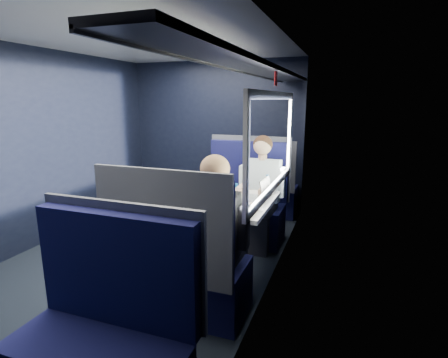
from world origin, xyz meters
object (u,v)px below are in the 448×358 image
(table, at_px, (237,208))
(seat_row_front, at_px, (262,189))
(woman, at_px, (217,227))
(man, at_px, (261,187))
(seat_bay_near, at_px, (242,205))
(seat_bay_far, at_px, (180,268))
(laptop, at_px, (260,194))
(seat_row_back, at_px, (104,344))
(bottle_small, at_px, (267,185))
(cup, at_px, (274,189))

(table, xyz_separation_m, seat_row_front, (-0.18, 1.80, -0.25))
(woman, bearing_deg, man, 90.00)
(seat_bay_near, xyz_separation_m, seat_bay_far, (0.02, -1.74, -0.01))
(seat_bay_far, height_order, man, man)
(seat_row_front, relative_size, laptop, 3.77)
(seat_bay_far, xyz_separation_m, seat_row_back, (0.00, -0.92, -0.00))
(table, bearing_deg, woman, -84.55)
(seat_bay_far, bearing_deg, seat_row_back, -90.00)
(seat_row_front, xyz_separation_m, bottle_small, (0.40, -1.43, 0.42))
(woman, relative_size, laptop, 4.30)
(table, height_order, laptop, laptop)
(seat_bay_near, xyz_separation_m, seat_row_front, (0.02, 0.93, -0.01))
(seat_bay_near, height_order, seat_row_front, seat_bay_near)
(table, height_order, cup, cup)
(table, relative_size, seat_row_front, 0.86)
(table, distance_m, seat_row_front, 1.82)
(seat_bay_far, relative_size, seat_row_back, 1.09)
(man, relative_size, cup, 15.69)
(seat_bay_near, bearing_deg, bottle_small, -50.14)
(woman, bearing_deg, seat_bay_far, -146.18)
(seat_row_back, distance_m, cup, 2.30)
(seat_row_back, bearing_deg, cup, 78.27)
(seat_row_front, bearing_deg, seat_row_back, -90.00)
(woman, xyz_separation_m, cup, (0.21, 1.13, 0.05))
(seat_row_front, relative_size, bottle_small, 5.69)
(seat_bay_near, height_order, laptop, seat_bay_near)
(man, height_order, cup, man)
(table, bearing_deg, seat_bay_far, -101.78)
(seat_row_front, bearing_deg, table, -84.20)
(seat_bay_near, distance_m, cup, 0.75)
(seat_row_front, height_order, cup, seat_row_front)
(seat_bay_near, distance_m, seat_row_back, 2.67)
(seat_bay_near, bearing_deg, table, -77.02)
(woman, height_order, laptop, woman)
(man, bearing_deg, table, -95.52)
(seat_row_back, bearing_deg, woman, 77.07)
(man, xyz_separation_m, woman, (0.00, -1.41, 0.01))
(seat_bay_near, relative_size, seat_row_back, 1.09)
(woman, xyz_separation_m, laptop, (0.14, 0.81, 0.07))
(woman, distance_m, cup, 1.15)
(seat_bay_far, xyz_separation_m, bottle_small, (0.40, 1.24, 0.42))
(man, height_order, bottle_small, man)
(table, distance_m, seat_bay_near, 0.92)
(laptop, height_order, cup, laptop)
(table, height_order, seat_row_back, seat_row_back)
(man, bearing_deg, seat_row_back, -95.72)
(seat_row_front, distance_m, laptop, 1.78)
(seat_bay_near, xyz_separation_m, man, (0.27, -0.17, 0.29))
(bottle_small, bearing_deg, table, -121.04)
(seat_row_front, bearing_deg, seat_bay_far, -90.00)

